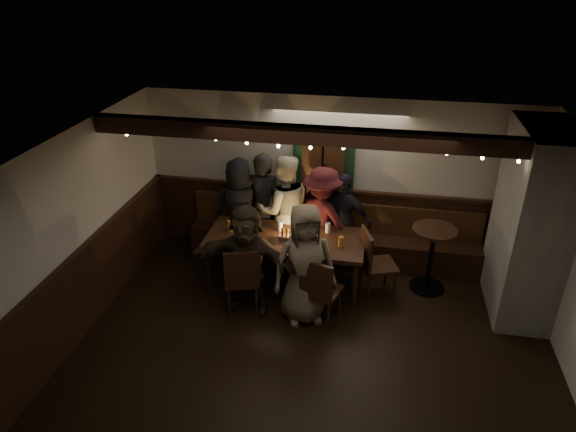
% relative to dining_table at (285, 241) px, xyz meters
% --- Properties ---
extents(room, '(6.02, 5.01, 2.62)m').
position_rel_dining_table_xyz_m(room, '(1.67, 0.02, 0.33)').
color(room, black).
rests_on(room, ground).
extents(dining_table, '(2.27, 0.97, 0.98)m').
position_rel_dining_table_xyz_m(dining_table, '(0.00, 0.00, 0.00)').
color(dining_table, black).
rests_on(dining_table, ground).
extents(chair_near_left, '(0.58, 0.58, 1.02)m').
position_rel_dining_table_xyz_m(chair_near_left, '(-0.45, -0.75, -0.17)').
color(chair_near_left, black).
rests_on(chair_near_left, ground).
extents(chair_near_right, '(0.57, 0.57, 1.01)m').
position_rel_dining_table_xyz_m(chair_near_right, '(0.61, -0.82, -0.17)').
color(chair_near_right, black).
rests_on(chair_near_right, ground).
extents(chair_end, '(0.60, 0.60, 1.03)m').
position_rel_dining_table_xyz_m(chair_end, '(1.27, -0.01, -0.16)').
color(chair_end, black).
rests_on(chair_end, ground).
extents(high_top, '(0.63, 0.63, 1.00)m').
position_rel_dining_table_xyz_m(high_top, '(2.09, 0.29, -0.11)').
color(high_top, black).
rests_on(high_top, ground).
extents(person_a, '(0.91, 0.70, 1.67)m').
position_rel_dining_table_xyz_m(person_a, '(-0.87, 0.70, 0.09)').
color(person_a, black).
rests_on(person_a, ground).
extents(person_b, '(0.66, 0.45, 1.79)m').
position_rel_dining_table_xyz_m(person_b, '(-0.49, 0.74, 0.15)').
color(person_b, black).
rests_on(person_b, ground).
extents(person_c, '(1.04, 0.92, 1.79)m').
position_rel_dining_table_xyz_m(person_c, '(-0.15, 0.69, 0.15)').
color(person_c, beige).
rests_on(person_c, ground).
extents(person_d, '(1.23, 1.01, 1.66)m').
position_rel_dining_table_xyz_m(person_d, '(0.46, 0.63, 0.09)').
color(person_d, '#3A1116').
rests_on(person_d, ground).
extents(person_e, '(0.97, 0.58, 1.54)m').
position_rel_dining_table_xyz_m(person_e, '(0.76, 0.75, 0.03)').
color(person_e, black).
rests_on(person_e, ground).
extents(person_f, '(1.52, 0.63, 1.59)m').
position_rel_dining_table_xyz_m(person_f, '(-0.39, -0.67, 0.05)').
color(person_f, '#2E2519').
rests_on(person_f, ground).
extents(person_g, '(0.97, 0.81, 1.69)m').
position_rel_dining_table_xyz_m(person_g, '(0.40, -0.72, 0.10)').
color(person_g, '#71614F').
rests_on(person_g, ground).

